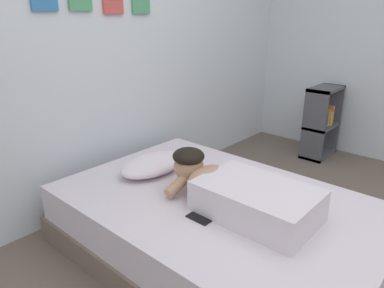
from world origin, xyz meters
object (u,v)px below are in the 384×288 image
Objects in this scene: pillow at (153,164)px; bookshelf at (321,121)px; coffee_cup at (192,165)px; cell_phone at (199,218)px; bed at (217,227)px; person_lying at (236,191)px.

pillow is 0.69× the size of bookshelf.
cell_phone is at bearing -134.88° from coffee_cup.
cell_phone is at bearing -164.58° from bed.
bookshelf reaches higher than cell_phone.
bed is 14.08× the size of cell_phone.
cell_phone is (-0.25, -0.07, 0.21)m from bed.
bed is 0.34m from person_lying.
bed is 0.34m from cell_phone.
bookshelf is at bearing 6.02° from bed.
person_lying is 0.59m from coffee_cup.
coffee_cup is 1.88m from bookshelf.
pillow is 3.71× the size of cell_phone.
coffee_cup is 0.17× the size of bookshelf.
pillow is 0.70m from cell_phone.
coffee_cup is (0.21, 0.40, 0.24)m from bed.
pillow is at bearing 89.53° from bed.
cell_phone is at bearing -111.69° from pillow.
pillow is (0.00, 0.58, 0.26)m from bed.
bookshelf is (2.10, 0.36, -0.12)m from person_lying.
pillow is 2.11m from bookshelf.
bed is at bearing -90.47° from pillow.
coffee_cup is 0.89× the size of cell_phone.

